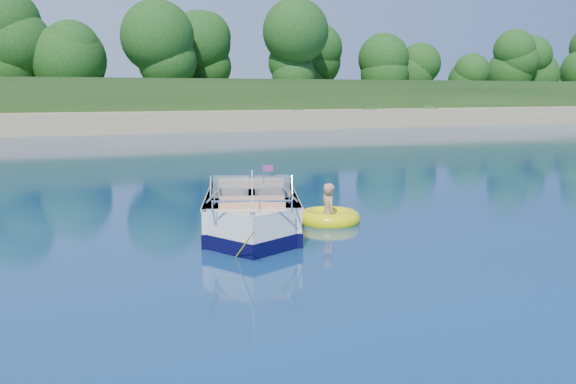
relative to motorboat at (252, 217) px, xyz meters
The scene contains 6 objects.
ground 0.94m from the motorboat, 49.28° to the right, with size 160.00×160.00×0.00m, color #0A1D46.
shoreline 63.12m from the motorboat, 89.48° to the left, with size 170.00×59.00×6.00m.
treeline 40.69m from the motorboat, 89.13° to the left, with size 150.00×7.12×8.19m.
motorboat is the anchor object (origin of this frame).
tow_tube 2.04m from the motorboat, ahead, with size 1.51×1.51×0.38m.
boy 1.98m from the motorboat, ahead, with size 0.52×0.34×1.42m, color tan.
Camera 1 is at (-5.13, -11.79, 2.95)m, focal length 40.00 mm.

